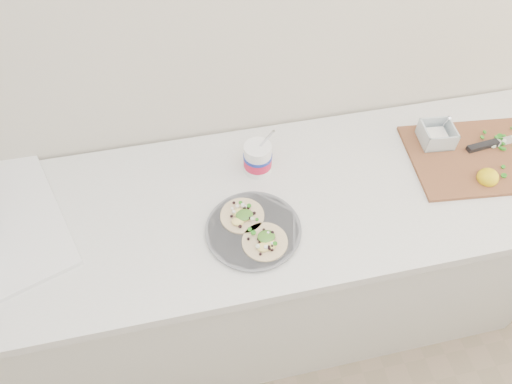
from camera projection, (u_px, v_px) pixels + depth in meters
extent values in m
cube|color=beige|center=(204.00, 37.00, 1.31)|extent=(3.50, 0.05, 2.60)
cube|color=silver|center=(234.00, 274.00, 1.81)|extent=(2.40, 0.62, 0.86)
cube|color=silver|center=(230.00, 210.00, 1.44)|extent=(2.44, 0.66, 0.04)
cylinder|color=slate|center=(253.00, 230.00, 1.36)|extent=(0.27, 0.27, 0.01)
cylinder|color=slate|center=(253.00, 229.00, 1.36)|extent=(0.29, 0.29, 0.00)
cylinder|color=white|center=(258.00, 158.00, 1.48)|extent=(0.09, 0.09, 0.11)
cylinder|color=red|center=(258.00, 160.00, 1.49)|extent=(0.09, 0.09, 0.04)
cylinder|color=#192D99|center=(258.00, 156.00, 1.47)|extent=(0.09, 0.09, 0.01)
cube|color=brown|center=(481.00, 157.00, 1.55)|extent=(0.52, 0.39, 0.01)
cube|color=white|center=(436.00, 137.00, 1.58)|extent=(0.07, 0.07, 0.03)
ellipsoid|color=yellow|center=(489.00, 176.00, 1.46)|extent=(0.07, 0.07, 0.06)
cube|color=black|center=(483.00, 146.00, 1.56)|extent=(0.12, 0.04, 0.02)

